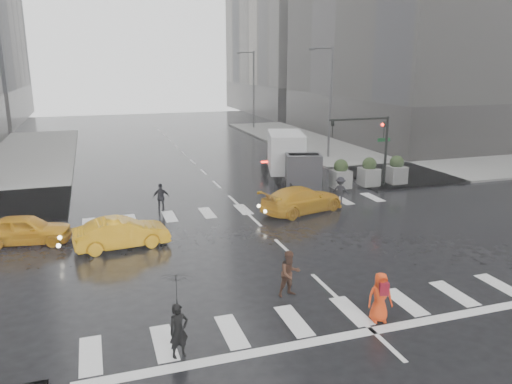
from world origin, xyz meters
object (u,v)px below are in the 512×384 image
object	(u,v)px
box_truck	(290,157)
traffic_signal_pole	(373,138)
pedestrian_orange	(380,297)
taxi_front	(26,229)
taxi_mid	(122,233)
pedestrian_brown	(290,274)

from	to	relation	value
box_truck	traffic_signal_pole	bearing A→B (deg)	-20.88
traffic_signal_pole	box_truck	size ratio (longest dim) A/B	0.75
traffic_signal_pole	pedestrian_orange	size ratio (longest dim) A/B	2.84
taxi_front	taxi_mid	distance (m)	4.37
taxi_front	pedestrian_orange	bearing A→B (deg)	-124.37
pedestrian_brown	pedestrian_orange	world-z (taller)	pedestrian_brown
pedestrian_brown	taxi_front	bearing A→B (deg)	129.48
pedestrian_brown	pedestrian_orange	bearing A→B (deg)	-59.08
box_truck	taxi_front	bearing A→B (deg)	-138.24
pedestrian_brown	taxi_mid	world-z (taller)	pedestrian_brown
pedestrian_brown	taxi_mid	distance (m)	8.30
traffic_signal_pole	pedestrian_brown	world-z (taller)	traffic_signal_pole
pedestrian_brown	pedestrian_orange	size ratio (longest dim) A/B	1.03
taxi_front	traffic_signal_pole	bearing A→B (deg)	-68.57
taxi_mid	taxi_front	bearing A→B (deg)	59.29
pedestrian_brown	box_truck	size ratio (longest dim) A/B	0.27
taxi_mid	pedestrian_orange	bearing A→B (deg)	-147.68
traffic_signal_pole	taxi_front	size ratio (longest dim) A/B	1.18
pedestrian_orange	taxi_front	world-z (taller)	pedestrian_orange
traffic_signal_pole	taxi_front	xyz separation A→B (m)	(-19.59, -4.02, -2.57)
taxi_front	taxi_mid	size ratio (longest dim) A/B	0.96
taxi_front	taxi_mid	world-z (taller)	taxi_mid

